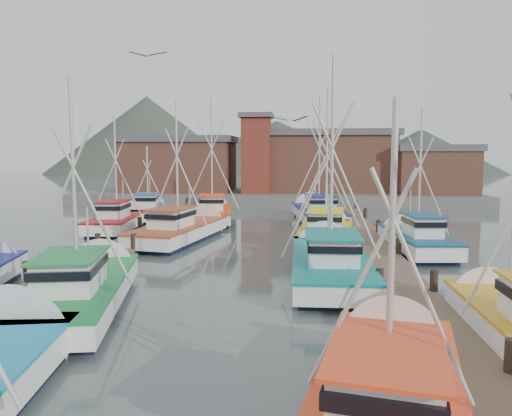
# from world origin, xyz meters

# --- Properties ---
(ground) EXTENTS (260.00, 260.00, 0.00)m
(ground) POSITION_xyz_m (0.00, 0.00, 0.00)
(ground) COLOR #4D5D59
(ground) RESTS_ON ground
(dock_left) EXTENTS (2.30, 46.00, 1.50)m
(dock_left) POSITION_xyz_m (-7.00, 4.04, 0.21)
(dock_left) COLOR brown
(dock_left) RESTS_ON ground
(dock_right) EXTENTS (2.30, 46.00, 1.50)m
(dock_right) POSITION_xyz_m (7.00, 4.04, 0.21)
(dock_right) COLOR brown
(dock_right) RESTS_ON ground
(quay) EXTENTS (44.00, 16.00, 1.20)m
(quay) POSITION_xyz_m (0.00, 37.00, 0.60)
(quay) COLOR slate
(quay) RESTS_ON ground
(shed_left) EXTENTS (12.72, 8.48, 6.20)m
(shed_left) POSITION_xyz_m (-11.00, 35.00, 4.34)
(shed_left) COLOR brown
(shed_left) RESTS_ON quay
(shed_center) EXTENTS (14.84, 9.54, 6.90)m
(shed_center) POSITION_xyz_m (6.00, 37.00, 4.69)
(shed_center) COLOR brown
(shed_center) RESTS_ON quay
(shed_right) EXTENTS (8.48, 6.36, 5.20)m
(shed_right) POSITION_xyz_m (17.00, 34.00, 3.84)
(shed_right) COLOR brown
(shed_right) RESTS_ON quay
(lookout_tower) EXTENTS (3.60, 3.60, 8.50)m
(lookout_tower) POSITION_xyz_m (-2.00, 33.00, 5.55)
(lookout_tower) COLOR maroon
(lookout_tower) RESTS_ON quay
(distant_hills) EXTENTS (175.00, 140.00, 42.00)m
(distant_hills) POSITION_xyz_m (-12.76, 122.59, 0.00)
(distant_hills) COLOR #414D40
(distant_hills) RESTS_ON ground
(boat_1) EXTENTS (4.51, 9.45, 7.30)m
(boat_1) POSITION_xyz_m (4.84, -11.00, 0.68)
(boat_1) COLOR black
(boat_1) RESTS_ON ground
(boat_4) EXTENTS (4.72, 9.84, 8.93)m
(boat_4) POSITION_xyz_m (-4.77, -3.94, 0.68)
(boat_4) COLOR black
(boat_4) RESTS_ON ground
(boat_5) EXTENTS (4.26, 10.27, 10.55)m
(boat_5) POSITION_xyz_m (4.28, 1.30, 0.69)
(boat_5) COLOR black
(boat_5) RESTS_ON ground
(boat_8) EXTENTS (4.75, 10.30, 9.69)m
(boat_8) POSITION_xyz_m (-4.49, 9.99, 0.68)
(boat_8) COLOR black
(boat_8) RESTS_ON ground
(boat_9) EXTENTS (4.06, 9.79, 10.15)m
(boat_9) POSITION_xyz_m (4.53, 9.78, 0.69)
(boat_9) COLOR black
(boat_9) RESTS_ON ground
(boat_10) EXTENTS (3.60, 8.91, 8.78)m
(boat_10) POSITION_xyz_m (-10.03, 13.70, 0.68)
(boat_10) COLOR black
(boat_10) RESTS_ON ground
(boat_11) EXTENTS (3.47, 8.41, 8.62)m
(boat_11) POSITION_xyz_m (9.36, 7.74, 0.68)
(boat_11) COLOR black
(boat_11) RESTS_ON ground
(boat_12) EXTENTS (4.34, 9.65, 11.01)m
(boat_12) POSITION_xyz_m (-4.30, 19.19, 0.69)
(boat_12) COLOR black
(boat_12) RESTS_ON ground
(boat_13) EXTENTS (4.53, 10.74, 10.98)m
(boat_13) POSITION_xyz_m (4.24, 20.06, 0.69)
(boat_13) COLOR black
(boat_13) RESTS_ON ground
(boat_14) EXTENTS (4.03, 8.66, 6.76)m
(boat_14) POSITION_xyz_m (-9.85, 19.96, 0.68)
(boat_14) COLOR black
(boat_14) RESTS_ON ground
(gull_near) EXTENTS (1.55, 0.66, 0.24)m
(gull_near) POSITION_xyz_m (-3.25, -0.45, 9.52)
(gull_near) COLOR slate
(gull_near) RESTS_ON ground
(gull_far) EXTENTS (1.46, 0.64, 0.24)m
(gull_far) POSITION_xyz_m (2.55, -0.29, 6.90)
(gull_far) COLOR slate
(gull_far) RESTS_ON ground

